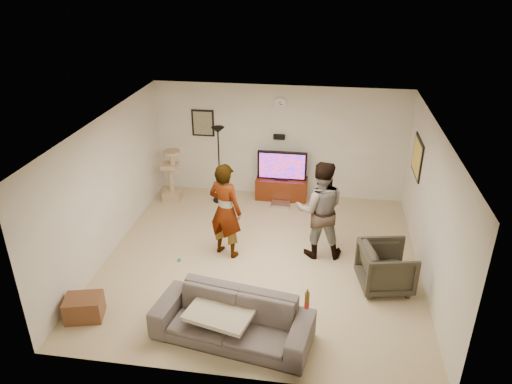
# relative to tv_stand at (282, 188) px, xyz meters

# --- Properties ---
(floor) EXTENTS (5.50, 5.50, 0.02)m
(floor) POSITION_rel_tv_stand_xyz_m (-0.10, -2.50, -0.25)
(floor) COLOR tan
(floor) RESTS_ON ground
(ceiling) EXTENTS (5.50, 5.50, 0.02)m
(ceiling) POSITION_rel_tv_stand_xyz_m (-0.10, -2.50, 2.27)
(ceiling) COLOR silver
(ceiling) RESTS_ON wall_back
(wall_back) EXTENTS (5.50, 0.04, 2.50)m
(wall_back) POSITION_rel_tv_stand_xyz_m (-0.10, 0.25, 1.01)
(wall_back) COLOR beige
(wall_back) RESTS_ON floor
(wall_front) EXTENTS (5.50, 0.04, 2.50)m
(wall_front) POSITION_rel_tv_stand_xyz_m (-0.10, -5.25, 1.01)
(wall_front) COLOR beige
(wall_front) RESTS_ON floor
(wall_left) EXTENTS (0.04, 5.50, 2.50)m
(wall_left) POSITION_rel_tv_stand_xyz_m (-2.85, -2.50, 1.01)
(wall_left) COLOR beige
(wall_left) RESTS_ON floor
(wall_right) EXTENTS (0.04, 5.50, 2.50)m
(wall_right) POSITION_rel_tv_stand_xyz_m (2.65, -2.50, 1.01)
(wall_right) COLOR beige
(wall_right) RESTS_ON floor
(wall_clock) EXTENTS (0.26, 0.04, 0.26)m
(wall_clock) POSITION_rel_tv_stand_xyz_m (-0.10, 0.22, 1.86)
(wall_clock) COLOR white
(wall_clock) RESTS_ON wall_back
(wall_speaker) EXTENTS (0.25, 0.10, 0.10)m
(wall_speaker) POSITION_rel_tv_stand_xyz_m (-0.10, 0.19, 1.14)
(wall_speaker) COLOR black
(wall_speaker) RESTS_ON wall_back
(picture_back) EXTENTS (0.42, 0.03, 0.52)m
(picture_back) POSITION_rel_tv_stand_xyz_m (-1.80, 0.23, 1.36)
(picture_back) COLOR #767359
(picture_back) RESTS_ON wall_back
(picture_right) EXTENTS (0.03, 0.78, 0.62)m
(picture_right) POSITION_rel_tv_stand_xyz_m (2.63, -0.90, 1.26)
(picture_right) COLOR gold
(picture_right) RESTS_ON wall_right
(tv_stand) EXTENTS (1.13, 0.45, 0.47)m
(tv_stand) POSITION_rel_tv_stand_xyz_m (0.00, 0.00, 0.00)
(tv_stand) COLOR #4C1C0A
(tv_stand) RESTS_ON floor
(console_box) EXTENTS (0.40, 0.30, 0.07)m
(console_box) POSITION_rel_tv_stand_xyz_m (0.02, -0.40, -0.20)
(console_box) COLOR silver
(console_box) RESTS_ON floor
(tv) EXTENTS (1.08, 0.08, 0.64)m
(tv) POSITION_rel_tv_stand_xyz_m (0.00, 0.00, 0.56)
(tv) COLOR black
(tv) RESTS_ON tv_stand
(tv_screen) EXTENTS (0.99, 0.01, 0.56)m
(tv_screen) POSITION_rel_tv_stand_xyz_m (0.00, -0.04, 0.56)
(tv_screen) COLOR red
(tv_screen) RESTS_ON tv
(floor_lamp) EXTENTS (0.32, 0.32, 1.69)m
(floor_lamp) POSITION_rel_tv_stand_xyz_m (-1.34, -0.32, 0.61)
(floor_lamp) COLOR black
(floor_lamp) RESTS_ON floor
(cat_tree) EXTENTS (0.39, 0.39, 1.18)m
(cat_tree) POSITION_rel_tv_stand_xyz_m (-2.41, -0.42, 0.36)
(cat_tree) COLOR tan
(cat_tree) RESTS_ON floor
(person_left) EXTENTS (0.76, 0.64, 1.77)m
(person_left) POSITION_rel_tv_stand_xyz_m (-0.76, -2.41, 0.65)
(person_left) COLOR #A5A5A5
(person_left) RESTS_ON floor
(person_right) EXTENTS (0.94, 0.77, 1.81)m
(person_right) POSITION_rel_tv_stand_xyz_m (0.88, -2.17, 0.67)
(person_right) COLOR #29448C
(person_right) RESTS_ON floor
(sofa) EXTENTS (2.33, 1.23, 0.65)m
(sofa) POSITION_rel_tv_stand_xyz_m (-0.23, -4.54, 0.09)
(sofa) COLOR #554B48
(sofa) RESTS_ON floor
(throw_blanket) EXTENTS (1.05, 0.90, 0.06)m
(throw_blanket) POSITION_rel_tv_stand_xyz_m (-0.39, -4.54, 0.20)
(throw_blanket) COLOR beige
(throw_blanket) RESTS_ON sofa
(beer_bottle) EXTENTS (0.06, 0.06, 0.25)m
(beer_bottle) POSITION_rel_tv_stand_xyz_m (0.79, -4.54, 0.54)
(beer_bottle) COLOR brown
(beer_bottle) RESTS_ON sofa
(armchair) EXTENTS (0.96, 0.95, 0.75)m
(armchair) POSITION_rel_tv_stand_xyz_m (2.00, -3.00, 0.14)
(armchair) COLOR #332E24
(armchair) RESTS_ON floor
(side_table) EXTENTS (0.62, 0.52, 0.36)m
(side_table) POSITION_rel_tv_stand_xyz_m (-2.50, -4.45, -0.06)
(side_table) COLOR brown
(side_table) RESTS_ON floor
(toy_ball) EXTENTS (0.06, 0.06, 0.06)m
(toy_ball) POSITION_rel_tv_stand_xyz_m (-1.54, -2.79, -0.21)
(toy_ball) COLOR teal
(toy_ball) RESTS_ON floor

